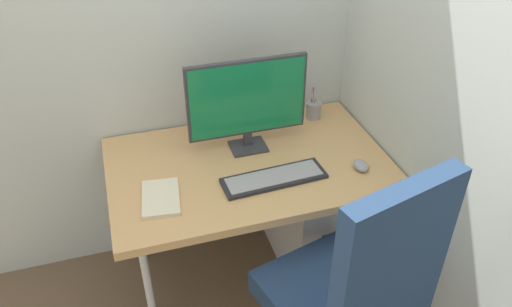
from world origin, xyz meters
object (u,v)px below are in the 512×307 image
Objects in this scene: monitor at (247,101)px; mouse at (361,165)px; filing_cabinet at (316,215)px; keyboard at (274,178)px; notebook at (161,198)px; office_chair at (354,289)px; pen_holder at (314,110)px.

mouse is at bearing -36.29° from monitor.
monitor is at bearing 146.91° from mouse.
filing_cabinet is 6.85× the size of mouse.
mouse is (0.39, -0.04, 0.01)m from keyboard.
notebook is at bearing 178.54° from keyboard.
office_chair is 0.84m from notebook.
pen_holder is 0.95m from notebook.
keyboard reaches higher than filing_cabinet.
filing_cabinet is 0.57m from keyboard.
office_chair is at bearing -103.65° from pen_holder.
pen_holder is (0.36, 0.44, 0.04)m from keyboard.
pen_holder is (0.40, 0.16, -0.20)m from monitor.
notebook is (-0.61, 0.57, 0.13)m from office_chair.
filing_cabinet is at bearing 19.27° from notebook.
keyboard is at bearing -129.61° from pen_holder.
office_chair reaches higher than notebook.
monitor is 3.31× the size of pen_holder.
pen_holder reaches higher than notebook.
filing_cabinet is 1.35× the size of keyboard.
mouse is at bearing 62.28° from office_chair.
notebook is at bearing 137.03° from office_chair.
monitor reaches higher than pen_holder.
filing_cabinet is at bearing 75.91° from office_chair.
mouse is at bearing -5.28° from keyboard.
mouse is (0.27, 0.52, 0.14)m from office_chair.
office_chair is 0.92m from monitor.
notebook reaches higher than filing_cabinet.
office_chair is 0.82m from filing_cabinet.
filing_cabinet is at bearing 114.67° from mouse.
office_chair is 7.24× the size of pen_holder.
keyboard is (-0.12, 0.55, 0.13)m from office_chair.
filing_cabinet is at bearing -102.37° from pen_holder.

